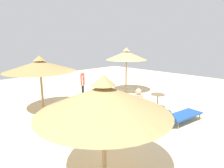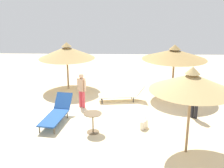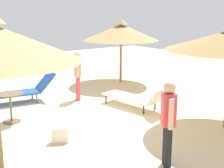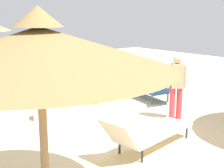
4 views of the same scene
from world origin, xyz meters
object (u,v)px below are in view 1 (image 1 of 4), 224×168
at_px(parasol_umbrella_front, 104,99).
at_px(person_standing_far_right, 138,107).
at_px(lounge_chair_edge, 179,115).
at_px(side_table_round, 158,99).
at_px(parasol_umbrella_near_right, 126,55).
at_px(handbag, 123,99).
at_px(person_standing_center, 83,83).
at_px(lounge_chair_near_left, 88,114).
at_px(parasol_umbrella_back, 40,66).

xyz_separation_m(parasol_umbrella_front, person_standing_far_right, (-1.05, 2.53, -1.06)).
height_order(lounge_chair_edge, side_table_round, lounge_chair_edge).
height_order(parasol_umbrella_near_right, handbag, parasol_umbrella_near_right).
bearing_deg(side_table_round, lounge_chair_edge, -30.08).
distance_m(parasol_umbrella_near_right, person_standing_center, 3.06).
relative_size(parasol_umbrella_near_right, parasol_umbrella_front, 0.97).
bearing_deg(handbag, parasol_umbrella_near_right, 126.67).
height_order(parasol_umbrella_near_right, lounge_chair_edge, parasol_umbrella_near_right).
height_order(parasol_umbrella_near_right, person_standing_far_right, parasol_umbrella_near_right).
xyz_separation_m(lounge_chair_near_left, lounge_chair_edge, (2.52, 2.32, 0.05)).
bearing_deg(parasol_umbrella_front, person_standing_center, 147.81).
distance_m(lounge_chair_edge, side_table_round, 1.69).
bearing_deg(parasol_umbrella_front, parasol_umbrella_back, 168.73).
distance_m(lounge_chair_near_left, side_table_round, 3.35).
relative_size(parasol_umbrella_front, person_standing_far_right, 1.87).
bearing_deg(handbag, side_table_round, 11.03).
bearing_deg(lounge_chair_near_left, side_table_round, 71.44).
distance_m(lounge_chair_edge, handbag, 3.32).
distance_m(parasol_umbrella_near_right, side_table_round, 3.69).
bearing_deg(lounge_chair_edge, side_table_round, 149.92).
bearing_deg(person_standing_far_right, parasol_umbrella_near_right, 135.92).
bearing_deg(side_table_round, person_standing_center, -160.58).
bearing_deg(lounge_chair_near_left, person_standing_center, 147.08).
distance_m(parasol_umbrella_back, person_standing_center, 2.80).
bearing_deg(lounge_chair_edge, parasol_umbrella_near_right, 155.09).
xyz_separation_m(parasol_umbrella_near_right, handbag, (1.18, -1.58, -2.09)).
bearing_deg(parasol_umbrella_front, person_standing_far_right, 112.43).
xyz_separation_m(lounge_chair_near_left, person_standing_far_right, (1.76, 0.82, 0.52)).
bearing_deg(person_standing_far_right, lounge_chair_edge, 63.07).
height_order(lounge_chair_near_left, lounge_chair_edge, lounge_chair_edge).
height_order(person_standing_far_right, side_table_round, person_standing_far_right).
distance_m(person_standing_center, side_table_round, 4.10).
height_order(lounge_chair_edge, person_standing_center, person_standing_center).
bearing_deg(lounge_chair_near_left, parasol_umbrella_near_right, 113.75).
distance_m(lounge_chair_near_left, person_standing_far_right, 2.00).
relative_size(parasol_umbrella_back, parasol_umbrella_front, 1.06).
xyz_separation_m(person_standing_far_right, person_standing_center, (-4.55, 0.99, 0.01)).
bearing_deg(person_standing_far_right, handbag, 141.58).
bearing_deg(lounge_chair_near_left, person_standing_far_right, 25.03).
bearing_deg(handbag, person_standing_center, -153.72).
bearing_deg(lounge_chair_edge, parasol_umbrella_front, -86.02).
distance_m(parasol_umbrella_front, lounge_chair_edge, 4.32).
relative_size(parasol_umbrella_back, person_standing_center, 1.93).
relative_size(person_standing_far_right, person_standing_center, 0.98).
relative_size(parasol_umbrella_near_right, handbag, 5.71).
relative_size(lounge_chair_near_left, side_table_round, 2.92).
relative_size(parasol_umbrella_near_right, person_standing_far_right, 1.81).
bearing_deg(person_standing_far_right, parasol_umbrella_back, -159.84).
distance_m(lounge_chair_near_left, handbag, 2.92).
xyz_separation_m(parasol_umbrella_near_right, parasol_umbrella_front, (4.73, -6.10, -0.36)).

